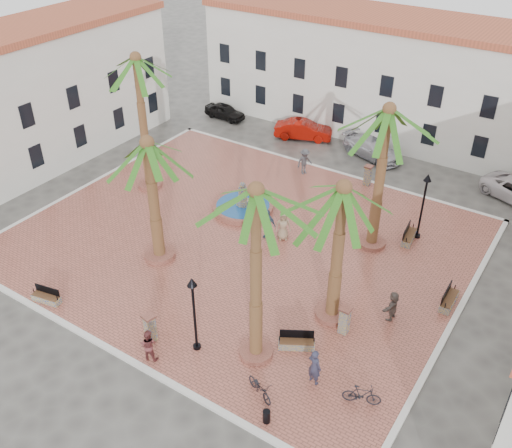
# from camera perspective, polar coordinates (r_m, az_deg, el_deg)

# --- Properties ---
(ground) EXTENTS (120.00, 120.00, 0.00)m
(ground) POSITION_cam_1_polar(r_m,az_deg,el_deg) (34.90, -1.37, -1.70)
(ground) COLOR #56544F
(ground) RESTS_ON ground
(plaza) EXTENTS (26.00, 22.00, 0.15)m
(plaza) POSITION_cam_1_polar(r_m,az_deg,el_deg) (34.86, -1.37, -1.60)
(plaza) COLOR #AA5A49
(plaza) RESTS_ON ground
(kerb_n) EXTENTS (26.30, 0.30, 0.16)m
(kerb_n) POSITION_cam_1_polar(r_m,az_deg,el_deg) (43.02, 6.99, 5.46)
(kerb_n) COLOR silver
(kerb_n) RESTS_ON ground
(kerb_s) EXTENTS (26.30, 0.30, 0.16)m
(kerb_s) POSITION_cam_1_polar(r_m,az_deg,el_deg) (28.66, -14.22, -12.14)
(kerb_s) COLOR silver
(kerb_s) RESTS_ON ground
(kerb_e) EXTENTS (0.30, 22.30, 0.16)m
(kerb_e) POSITION_cam_1_polar(r_m,az_deg,el_deg) (30.95, 19.15, -9.11)
(kerb_e) COLOR silver
(kerb_e) RESTS_ON ground
(kerb_w) EXTENTS (0.30, 22.30, 0.16)m
(kerb_w) POSITION_cam_1_polar(r_m,az_deg,el_deg) (42.54, -16.00, 4.00)
(kerb_w) COLOR silver
(kerb_w) RESTS_ON ground
(building_north) EXTENTS (30.40, 7.40, 9.50)m
(building_north) POSITION_cam_1_polar(r_m,az_deg,el_deg) (48.83, 12.40, 14.39)
(building_north) COLOR silver
(building_north) RESTS_ON ground
(building_west) EXTENTS (6.40, 24.40, 10.00)m
(building_west) POSITION_cam_1_polar(r_m,az_deg,el_deg) (45.00, -22.25, 11.41)
(building_west) COLOR silver
(building_west) RESTS_ON ground
(fountain) EXTENTS (3.99, 3.99, 2.06)m
(fountain) POSITION_cam_1_polar(r_m,az_deg,el_deg) (37.49, -1.32, 1.81)
(fountain) COLOR #9C5545
(fountain) RESTS_ON plaza
(palm_nw) EXTENTS (5.43, 5.43, 9.50)m
(palm_nw) POSITION_cam_1_polar(r_m,az_deg,el_deg) (37.78, -11.80, 14.61)
(palm_nw) COLOR #9C5545
(palm_nw) RESTS_ON plaza
(palm_sw) EXTENTS (5.81, 5.81, 7.69)m
(palm_sw) POSITION_cam_1_polar(r_m,az_deg,el_deg) (30.51, -10.68, 6.44)
(palm_sw) COLOR #9C5545
(palm_sw) RESTS_ON plaza
(palm_s) EXTENTS (5.14, 5.14, 9.27)m
(palm_s) POSITION_cam_1_polar(r_m,az_deg,el_deg) (22.48, -0.00, 1.39)
(palm_s) COLOR #9C5545
(palm_s) RESTS_ON plaza
(palm_e) EXTENTS (5.61, 5.61, 7.89)m
(palm_e) POSITION_cam_1_polar(r_m,az_deg,el_deg) (25.76, 8.62, 1.88)
(palm_e) COLOR #9C5545
(palm_e) RESTS_ON plaza
(palm_ne) EXTENTS (5.53, 5.53, 9.00)m
(palm_ne) POSITION_cam_1_polar(r_m,az_deg,el_deg) (31.34, 12.98, 9.55)
(palm_ne) COLOR #9C5545
(palm_ne) RESTS_ON plaza
(bench_s) EXTENTS (1.67, 0.79, 0.85)m
(bench_s) POSITION_cam_1_polar(r_m,az_deg,el_deg) (32.06, -20.22, -6.93)
(bench_s) COLOR gray
(bench_s) RESTS_ON plaza
(bench_se) EXTENTS (1.76, 1.33, 0.91)m
(bench_se) POSITION_cam_1_polar(r_m,az_deg,el_deg) (27.75, 4.08, -11.80)
(bench_se) COLOR gray
(bench_se) RESTS_ON plaza
(bench_e) EXTENTS (0.59, 1.83, 0.96)m
(bench_e) POSITION_cam_1_polar(r_m,az_deg,el_deg) (31.55, 18.72, -7.24)
(bench_e) COLOR gray
(bench_e) RESTS_ON plaza
(bench_ne) EXTENTS (0.76, 1.85, 0.95)m
(bench_ne) POSITION_cam_1_polar(r_m,az_deg,el_deg) (35.75, 15.04, -1.24)
(bench_ne) COLOR gray
(bench_ne) RESTS_ON plaza
(lamppost_s) EXTENTS (0.46, 0.46, 4.25)m
(lamppost_s) POSITION_cam_1_polar(r_m,az_deg,el_deg) (26.01, -6.28, -7.75)
(lamppost_s) COLOR black
(lamppost_s) RESTS_ON plaza
(lamppost_e) EXTENTS (0.47, 0.47, 4.36)m
(lamppost_e) POSITION_cam_1_polar(r_m,az_deg,el_deg) (34.83, 16.50, 2.77)
(lamppost_e) COLOR black
(lamppost_e) RESTS_ON plaza
(bollard_se) EXTENTS (0.67, 0.67, 1.56)m
(bollard_se) POSITION_cam_1_polar(r_m,az_deg,el_deg) (28.11, -10.55, -10.13)
(bollard_se) COLOR gray
(bollard_se) RESTS_ON plaza
(bollard_n) EXTENTS (0.55, 0.55, 1.49)m
(bollard_n) POSITION_cam_1_polar(r_m,az_deg,el_deg) (40.89, 11.12, 4.83)
(bollard_n) COLOR gray
(bollard_n) RESTS_ON plaza
(bollard_e) EXTENTS (0.56, 0.56, 1.55)m
(bollard_e) POSITION_cam_1_polar(r_m,az_deg,el_deg) (28.37, 8.86, -9.43)
(bollard_e) COLOR gray
(bollard_e) RESTS_ON plaza
(litter_bin) EXTENTS (0.33, 0.33, 0.64)m
(litter_bin) POSITION_cam_1_polar(r_m,az_deg,el_deg) (24.84, 1.06, -18.68)
(litter_bin) COLOR black
(litter_bin) RESTS_ON plaza
(cyclist_a) EXTENTS (0.78, 0.60, 1.90)m
(cyclist_a) POSITION_cam_1_polar(r_m,az_deg,el_deg) (25.85, 5.87, -14.01)
(cyclist_a) COLOR #2B2C42
(cyclist_a) RESTS_ON plaza
(bicycle_a) EXTENTS (1.81, 1.25, 0.90)m
(bicycle_a) POSITION_cam_1_polar(r_m,az_deg,el_deg) (25.61, 0.40, -16.05)
(bicycle_a) COLOR black
(bicycle_a) RESTS_ON plaza
(cyclist_b) EXTENTS (0.99, 0.88, 1.69)m
(cyclist_b) POSITION_cam_1_polar(r_m,az_deg,el_deg) (27.23, -10.70, -11.79)
(cyclist_b) COLOR brown
(cyclist_b) RESTS_ON plaza
(bicycle_b) EXTENTS (1.74, 1.04, 1.01)m
(bicycle_b) POSITION_cam_1_polar(r_m,az_deg,el_deg) (25.68, 10.54, -16.46)
(bicycle_b) COLOR black
(bicycle_b) RESTS_ON plaza
(pedestrian_fountain_a) EXTENTS (1.09, 1.03, 1.88)m
(pedestrian_fountain_a) POSITION_cam_1_polar(r_m,az_deg,el_deg) (34.35, 2.73, -0.16)
(pedestrian_fountain_a) COLOR #927A5C
(pedestrian_fountain_a) RESTS_ON plaza
(pedestrian_fountain_b) EXTENTS (1.14, 0.49, 1.94)m
(pedestrian_fountain_b) POSITION_cam_1_polar(r_m,az_deg,el_deg) (34.43, 1.13, 0.02)
(pedestrian_fountain_b) COLOR #354962
(pedestrian_fountain_b) RESTS_ON plaza
(pedestrian_north) EXTENTS (1.18, 1.44, 1.95)m
(pedestrian_north) POSITION_cam_1_polar(r_m,az_deg,el_deg) (41.69, 4.88, 6.25)
(pedestrian_north) COLOR #444449
(pedestrian_north) RESTS_ON plaza
(pedestrian_east) EXTENTS (0.59, 1.56, 1.65)m
(pedestrian_east) POSITION_cam_1_polar(r_m,az_deg,el_deg) (29.56, 13.52, -7.95)
(pedestrian_east) COLOR #685A53
(pedestrian_east) RESTS_ON plaza
(car_black) EXTENTS (3.85, 1.67, 1.29)m
(car_black) POSITION_cam_1_polar(r_m,az_deg,el_deg) (51.46, -3.14, 11.18)
(car_black) COLOR black
(car_black) RESTS_ON ground
(car_red) EXTENTS (4.96, 3.24, 1.54)m
(car_red) POSITION_cam_1_polar(r_m,az_deg,el_deg) (47.60, 4.76, 9.38)
(car_red) COLOR #920D04
(car_red) RESTS_ON ground
(car_silver) EXTENTS (5.44, 3.54, 1.47)m
(car_silver) POSITION_cam_1_polar(r_m,az_deg,el_deg) (45.27, 11.56, 7.42)
(car_silver) COLOR silver
(car_silver) RESTS_ON ground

